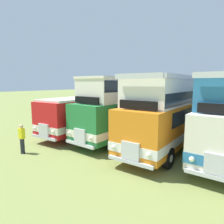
% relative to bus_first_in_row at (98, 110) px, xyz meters
% --- Properties ---
extents(bus_first_in_row, '(2.99, 11.52, 2.99)m').
position_rel_bus_first_in_row_xyz_m(bus_first_in_row, '(0.00, 0.00, 0.00)').
color(bus_first_in_row, red).
rests_on(bus_first_in_row, ground).
extents(bus_second_in_row, '(3.13, 11.17, 4.49)m').
position_rel_bus_first_in_row_xyz_m(bus_second_in_row, '(3.44, 0.21, 0.72)').
color(bus_second_in_row, '#237538').
rests_on(bus_second_in_row, ground).
extents(bus_third_in_row, '(2.72, 11.20, 4.52)m').
position_rel_bus_first_in_row_xyz_m(bus_third_in_row, '(6.87, -0.29, 0.60)').
color(bus_third_in_row, orange).
rests_on(bus_third_in_row, ground).
extents(marshal_person, '(0.36, 0.24, 1.73)m').
position_rel_bus_first_in_row_xyz_m(marshal_person, '(0.30, -7.25, -0.87)').
color(marshal_person, '#23232D').
rests_on(marshal_person, ground).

